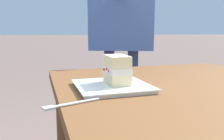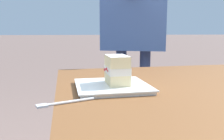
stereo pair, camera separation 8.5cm
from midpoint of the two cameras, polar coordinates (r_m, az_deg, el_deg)
name	(u,v)px [view 2 (the right image)]	position (r m, az deg, el deg)	size (l,w,h in m)	color
patio_table	(205,120)	(0.92, 24.10, -10.93)	(1.20, 1.02, 0.74)	brown
dessert_plate	(112,86)	(0.86, 2.83, -3.97)	(0.26, 0.26, 0.02)	white
cake_slice	(117,70)	(0.85, 4.05, 0.03)	(0.12, 0.08, 0.10)	beige
dessert_fork	(62,103)	(0.68, -8.38, -7.89)	(0.07, 0.17, 0.01)	silver
diner_person	(134,12)	(1.69, 6.73, 13.68)	(0.62, 0.48, 1.61)	navy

